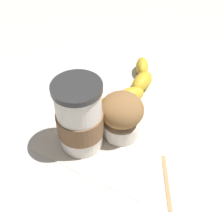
{
  "coord_description": "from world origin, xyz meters",
  "views": [
    {
      "loc": [
        -0.38,
        -0.15,
        0.46
      ],
      "look_at": [
        0.0,
        0.0,
        0.05
      ],
      "focal_mm": 50.0,
      "sensor_mm": 36.0,
      "label": 1
    }
  ],
  "objects": [
    {
      "name": "coffee_cup",
      "position": [
        -0.05,
        0.04,
        0.07
      ],
      "size": [
        0.09,
        0.09,
        0.14
      ],
      "color": "silver",
      "rests_on": "paper_napkin"
    },
    {
      "name": "muffin",
      "position": [
        -0.0,
        -0.02,
        0.05
      ],
      "size": [
        0.08,
        0.08,
        0.09
      ],
      "color": "white",
      "rests_on": "paper_napkin"
    },
    {
      "name": "wooden_stirrer",
      "position": [
        -0.08,
        -0.13,
        0.0
      ],
      "size": [
        0.11,
        0.04,
        0.0
      ],
      "primitive_type": "cube",
      "rotation": [
        0.0,
        0.0,
        3.49
      ],
      "color": "tan",
      "rests_on": "ground_plane"
    },
    {
      "name": "ground_plane",
      "position": [
        0.0,
        0.0,
        0.0
      ],
      "size": [
        3.0,
        3.0,
        0.0
      ],
      "primitive_type": "plane",
      "color": "beige"
    },
    {
      "name": "paper_napkin",
      "position": [
        0.0,
        0.0,
        0.0
      ],
      "size": [
        0.26,
        0.26,
        0.0
      ],
      "primitive_type": "cube",
      "rotation": [
        0.0,
        0.0,
        -0.13
      ],
      "color": "beige",
      "rests_on": "ground_plane"
    },
    {
      "name": "banana",
      "position": [
        0.12,
        -0.0,
        0.02
      ],
      "size": [
        0.21,
        0.1,
        0.04
      ],
      "color": "gold",
      "rests_on": "paper_napkin"
    }
  ]
}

